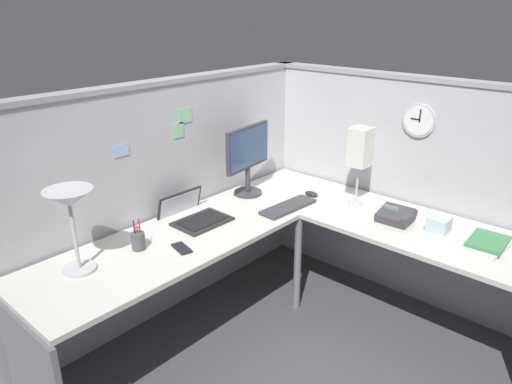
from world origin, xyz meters
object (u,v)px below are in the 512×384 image
object	(u,v)px
office_phone	(396,216)
pen_cup	(138,241)
desk_lamp_paper	(360,149)
monitor	(248,155)
cell_phone	(182,248)
tissue_box	(439,224)
wall_clock	(419,121)
keyboard	(288,207)
book_stack	(486,244)
computer_mouse	(311,194)
desk_lamp_dome	(70,205)
laptop	(192,215)

from	to	relation	value
office_phone	pen_cup	bearing A→B (deg)	144.97
pen_cup	desk_lamp_paper	xyz separation A→B (m)	(1.39, -0.56, 0.33)
monitor	cell_phone	bearing A→B (deg)	-161.54
tissue_box	desk_lamp_paper	bearing A→B (deg)	84.80
pen_cup	wall_clock	xyz separation A→B (m)	(1.66, -0.82, 0.52)
office_phone	keyboard	bearing A→B (deg)	114.15
pen_cup	book_stack	bearing A→B (deg)	-47.52
monitor	office_phone	xyz separation A→B (m)	(0.27, -1.02, -0.26)
computer_mouse	cell_phone	bearing A→B (deg)	176.13
tissue_box	desk_lamp_dome	bearing A→B (deg)	144.51
desk_lamp_paper	book_stack	bearing A→B (deg)	-94.83
tissue_box	laptop	bearing A→B (deg)	124.73
keyboard	desk_lamp_paper	bearing A→B (deg)	-33.62
book_stack	wall_clock	distance (m)	0.89
monitor	tissue_box	distance (m)	1.33
keyboard	desk_lamp_paper	distance (m)	0.61
book_stack	monitor	bearing A→B (deg)	100.87
keyboard	book_stack	world-z (taller)	book_stack
desk_lamp_dome	office_phone	distance (m)	1.91
monitor	office_phone	distance (m)	1.08
pen_cup	tissue_box	distance (m)	1.77
pen_cup	desk_lamp_paper	distance (m)	1.54
desk_lamp_dome	wall_clock	bearing A→B (deg)	-23.35
laptop	office_phone	xyz separation A→B (m)	(0.82, -1.00, 0.01)
desk_lamp_dome	laptop	bearing A→B (deg)	3.66
monitor	desk_lamp_paper	world-z (taller)	desk_lamp_paper
keyboard	office_phone	distance (m)	0.70
laptop	keyboard	distance (m)	0.64
laptop	cell_phone	world-z (taller)	laptop
book_stack	wall_clock	bearing A→B (deg)	61.35
desk_lamp_dome	desk_lamp_paper	size ratio (longest dim) A/B	0.84
tissue_box	cell_phone	bearing A→B (deg)	140.28
laptop	cell_phone	size ratio (longest dim) A/B	2.68
office_phone	desk_lamp_dome	bearing A→B (deg)	149.96
monitor	cell_phone	size ratio (longest dim) A/B	3.47
keyboard	book_stack	xyz separation A→B (m)	(0.31, -1.17, 0.01)
wall_clock	pen_cup	bearing A→B (deg)	153.55
monitor	desk_lamp_dome	bearing A→B (deg)	-177.00
desk_lamp_dome	wall_clock	size ratio (longest dim) A/B	2.02
computer_mouse	desk_lamp_dome	size ratio (longest dim) A/B	0.23
monitor	desk_lamp_dome	xyz separation A→B (m)	(-1.36, -0.07, 0.07)
cell_phone	keyboard	bearing A→B (deg)	7.42
monitor	book_stack	xyz separation A→B (m)	(0.30, -1.55, -0.27)
cell_phone	office_phone	xyz separation A→B (m)	(1.13, -0.73, 0.03)
desk_lamp_paper	computer_mouse	bearing A→B (deg)	108.54
book_stack	desk_lamp_paper	distance (m)	0.96
pen_cup	laptop	bearing A→B (deg)	10.71
monitor	desk_lamp_dome	distance (m)	1.36
keyboard	computer_mouse	size ratio (longest dim) A/B	4.13
book_stack	tissue_box	world-z (taller)	tissue_box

